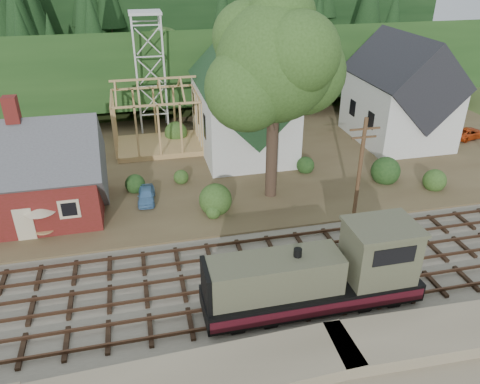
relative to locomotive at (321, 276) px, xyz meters
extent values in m
plane|color=#384C1E|center=(-1.01, 3.00, -2.12)|extent=(140.00, 140.00, 0.00)
cube|color=#726B5B|center=(-1.01, 3.00, -2.04)|extent=(64.00, 11.00, 0.16)
cube|color=brown|center=(-1.01, 21.00, -1.97)|extent=(64.00, 26.00, 0.30)
cube|color=#1E3F19|center=(-1.01, 45.00, -2.12)|extent=(70.00, 28.96, 12.74)
cube|color=black|center=(-1.01, 61.00, -2.12)|extent=(80.00, 20.00, 12.00)
cube|color=#5B1D14|center=(-17.01, 14.00, 0.08)|extent=(10.00, 7.00, 3.80)
cube|color=#4C4C51|center=(-17.01, 14.00, 1.98)|extent=(10.80, 7.41, 7.41)
cube|color=#5B1D14|center=(-17.01, 14.00, 6.28)|extent=(0.90, 0.90, 1.80)
cube|color=beige|center=(-17.01, 10.48, -0.62)|extent=(1.20, 0.06, 2.40)
cube|color=silver|center=(0.99, 23.00, 1.38)|extent=(8.00, 12.00, 6.40)
cube|color=#173218|center=(0.99, 23.00, 4.58)|extent=(8.40, 12.96, 8.40)
cube|color=silver|center=(0.99, 17.00, 6.58)|extent=(2.40, 2.40, 4.00)
cone|color=#173218|center=(0.99, 17.00, 9.88)|extent=(5.37, 5.37, 2.60)
cube|color=silver|center=(16.99, 22.00, 1.38)|extent=(8.00, 10.00, 6.40)
cube|color=black|center=(16.99, 22.00, 4.58)|extent=(8.40, 10.80, 8.40)
cube|color=tan|center=(-7.01, 25.00, -1.57)|extent=(8.00, 6.00, 0.50)
cube|color=tan|center=(-7.01, 25.00, 5.08)|extent=(8.00, 0.18, 0.18)
cube|color=silver|center=(-8.41, 29.60, 4.18)|extent=(0.18, 0.18, 12.00)
cube|color=silver|center=(-5.61, 29.60, 4.18)|extent=(0.18, 0.18, 12.00)
cube|color=silver|center=(-8.41, 32.40, 4.18)|extent=(0.18, 0.18, 12.00)
cube|color=silver|center=(-5.61, 32.40, 4.18)|extent=(0.18, 0.18, 12.00)
cube|color=silver|center=(-7.01, 31.00, 10.18)|extent=(3.20, 3.20, 0.25)
cylinder|color=#38281E|center=(0.99, 13.00, 2.18)|extent=(0.90, 0.90, 8.00)
sphere|color=#304D1D|center=(0.99, 13.00, 8.68)|extent=(8.40, 8.40, 8.40)
sphere|color=#304D1D|center=(3.49, 14.00, 7.68)|extent=(6.40, 6.40, 6.40)
sphere|color=#304D1D|center=(-1.21, 12.20, 7.18)|extent=(6.00, 6.00, 6.00)
cylinder|color=#4C331E|center=(5.99, 8.20, 1.88)|extent=(0.28, 0.28, 8.00)
cube|color=#4C331E|center=(5.99, 8.20, 5.08)|extent=(2.20, 0.12, 0.12)
cube|color=#4C331E|center=(5.99, 8.20, 4.48)|extent=(1.80, 0.12, 0.12)
cube|color=black|center=(-0.46, 0.00, -1.78)|extent=(11.95, 2.49, 0.35)
cube|color=black|center=(-0.46, 0.00, -1.06)|extent=(11.95, 2.89, 1.10)
cube|color=#504F3A|center=(-2.65, 0.00, 0.53)|extent=(7.17, 2.29, 2.09)
cube|color=#504F3A|center=(3.32, 0.00, 1.08)|extent=(3.58, 2.79, 3.19)
cube|color=#504F3A|center=(3.32, 0.00, 2.72)|extent=(3.78, 2.99, 0.20)
cube|color=black|center=(3.32, -1.41, 1.78)|extent=(2.39, 0.06, 1.00)
cube|color=#3E0D15|center=(-0.46, -1.46, -1.06)|extent=(11.95, 0.04, 0.70)
cube|color=#3E0D15|center=(-0.46, 1.47, -1.06)|extent=(11.95, 0.04, 0.70)
cylinder|color=black|center=(-1.46, 0.00, 1.68)|extent=(0.44, 0.44, 0.70)
imported|color=#5D92C7|center=(-8.79, 14.13, -1.27)|extent=(1.53, 3.28, 1.09)
imported|color=#C83D10|center=(24.71, 20.40, -1.27)|extent=(4.27, 2.71, 1.10)
cylinder|color=silver|center=(-15.90, 10.84, -0.74)|extent=(0.10, 0.10, 2.16)
cylinder|color=tan|center=(-15.90, 10.84, -1.38)|extent=(1.37, 1.37, 0.08)
cone|color=beige|center=(-15.90, 10.84, 0.34)|extent=(2.16, 2.16, 0.49)
camera|label=1|loc=(-8.94, -18.88, 15.95)|focal=35.00mm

